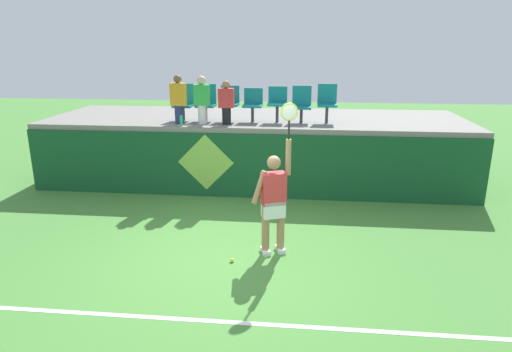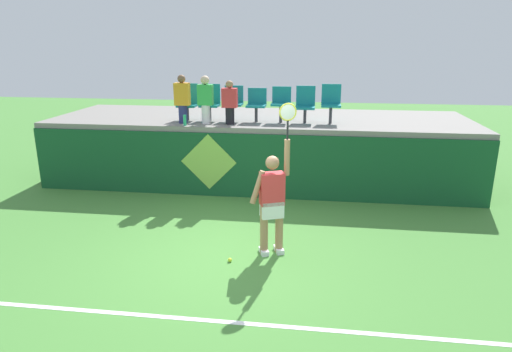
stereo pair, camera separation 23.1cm
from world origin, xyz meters
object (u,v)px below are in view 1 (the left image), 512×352
at_px(stadium_chair_2, 229,101).
at_px(spectator_0, 202,99).
at_px(tennis_ball, 232,260).
at_px(stadium_chair_1, 206,101).
at_px(stadium_chair_6, 327,101).
at_px(stadium_chair_4, 277,102).
at_px(tennis_player, 274,199).
at_px(stadium_chair_5, 302,103).
at_px(spectator_1, 226,102).
at_px(water_bottle, 181,121).
at_px(stadium_chair_0, 184,101).
at_px(spectator_2, 178,99).
at_px(stadium_chair_3, 253,103).

distance_m(stadium_chair_2, spectator_0, 0.72).
relative_size(tennis_ball, stadium_chair_1, 0.08).
bearing_deg(stadium_chair_1, stadium_chair_6, -0.07).
distance_m(tennis_ball, stadium_chair_4, 4.54).
xyz_separation_m(tennis_player, stadium_chair_5, (0.39, 3.64, 1.08)).
relative_size(stadium_chair_1, stadium_chair_5, 1.02).
bearing_deg(stadium_chair_2, spectator_0, -141.60).
bearing_deg(tennis_ball, stadium_chair_1, 106.73).
xyz_separation_m(stadium_chair_1, spectator_1, (0.56, -0.45, 0.04)).
bearing_deg(water_bottle, stadium_chair_2, 37.78).
relative_size(tennis_ball, spectator_0, 0.06).
bearing_deg(stadium_chair_1, stadium_chair_0, 179.80).
relative_size(tennis_player, spectator_1, 2.54).
bearing_deg(spectator_0, tennis_ball, -71.33).
height_order(tennis_player, stadium_chair_5, tennis_player).
xyz_separation_m(water_bottle, spectator_2, (-0.13, 0.31, 0.45)).
distance_m(stadium_chair_0, stadium_chair_2, 1.10).
bearing_deg(spectator_2, stadium_chair_3, 14.75).
xyz_separation_m(stadium_chair_1, spectator_2, (-0.54, -0.45, 0.11)).
bearing_deg(stadium_chair_3, water_bottle, -153.81).
bearing_deg(stadium_chair_5, stadium_chair_3, -179.49).
bearing_deg(water_bottle, stadium_chair_0, 99.62).
relative_size(stadium_chair_0, spectator_1, 0.87).
xyz_separation_m(water_bottle, stadium_chair_4, (2.10, 0.75, 0.35)).
bearing_deg(spectator_2, tennis_ball, -63.97).
distance_m(stadium_chair_2, stadium_chair_6, 2.27).
bearing_deg(stadium_chair_3, stadium_chair_6, 0.25).
distance_m(water_bottle, stadium_chair_3, 1.73).
bearing_deg(stadium_chair_4, spectator_1, -158.66).
bearing_deg(spectator_1, tennis_ball, -79.58).
relative_size(tennis_player, stadium_chair_2, 3.04).
xyz_separation_m(water_bottle, spectator_0, (0.41, 0.31, 0.45)).
height_order(water_bottle, stadium_chair_0, stadium_chair_0).
bearing_deg(stadium_chair_0, stadium_chair_3, -0.44).
bearing_deg(stadium_chair_4, spectator_2, -168.98).
distance_m(stadium_chair_3, stadium_chair_5, 1.13).
xyz_separation_m(stadium_chair_1, stadium_chair_4, (1.68, -0.01, 0.02)).
bearing_deg(spectator_1, stadium_chair_4, 21.34).
bearing_deg(tennis_ball, stadium_chair_6, 68.37).
bearing_deg(tennis_ball, stadium_chair_5, 75.83).
bearing_deg(spectator_0, stadium_chair_3, 21.55).
distance_m(stadium_chair_4, spectator_2, 2.27).
xyz_separation_m(water_bottle, stadium_chair_0, (-0.13, 0.76, 0.33)).
height_order(water_bottle, spectator_2, spectator_2).
xyz_separation_m(stadium_chair_1, stadium_chair_3, (1.11, -0.01, -0.02)).
bearing_deg(stadium_chair_5, spectator_0, -168.70).
bearing_deg(stadium_chair_4, spectator_0, -165.47).
xyz_separation_m(stadium_chair_5, stadium_chair_6, (0.58, -0.00, 0.05)).
bearing_deg(stadium_chair_1, stadium_chair_2, -0.81).
bearing_deg(stadium_chair_5, spectator_2, -170.92).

